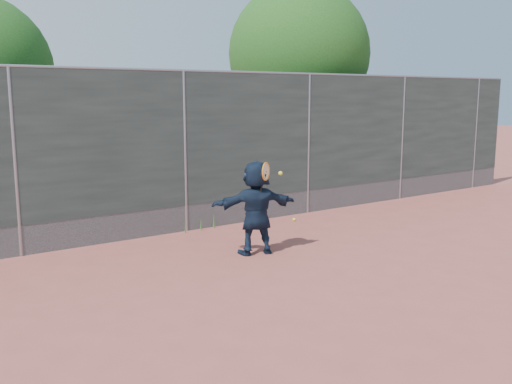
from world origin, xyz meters
TOP-DOWN VIEW (x-y plane):
  - ground at (0.00, 0.00)m, footprint 80.00×80.00m
  - player at (0.20, 1.46)m, footprint 1.49×0.83m
  - ball_ground at (2.21, 2.98)m, footprint 0.07×0.07m
  - fence at (-0.00, 3.50)m, footprint 20.00×0.06m
  - swing_action at (0.27, 1.26)m, footprint 0.48×0.17m
  - tree_right at (4.68, 5.75)m, footprint 3.78×3.60m
  - weed_clump at (0.29, 3.38)m, footprint 0.68×0.07m

SIDE VIEW (x-z plane):
  - ground at x=0.00m, z-range 0.00..0.00m
  - ball_ground at x=2.21m, z-range 0.00..0.07m
  - weed_clump at x=0.29m, z-range -0.02..0.28m
  - player at x=0.20m, z-range 0.00..1.53m
  - swing_action at x=0.27m, z-range 1.09..1.61m
  - fence at x=0.00m, z-range 0.07..3.09m
  - tree_right at x=4.68m, z-range 0.80..6.19m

